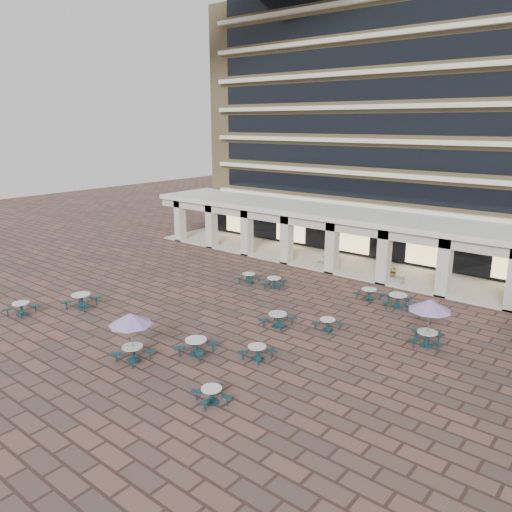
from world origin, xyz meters
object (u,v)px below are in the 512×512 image
at_px(planter_left, 326,264).
at_px(planter_right, 393,276).
at_px(picnic_table_2, 257,351).
at_px(picnic_table_1, 196,345).
at_px(picnic_table_0, 21,307).

distance_m(planter_left, planter_right, 5.52).
bearing_deg(picnic_table_2, picnic_table_1, -148.84).
bearing_deg(picnic_table_1, planter_right, 69.24).
bearing_deg(planter_left, picnic_table_2, -70.36).
height_order(picnic_table_2, planter_right, planter_right).
relative_size(picnic_table_2, planter_right, 1.03).
relative_size(picnic_table_1, planter_right, 1.36).
bearing_deg(picnic_table_1, picnic_table_2, 18.17).
distance_m(picnic_table_0, planter_left, 21.71).
xyz_separation_m(picnic_table_1, planter_right, (2.71, 16.82, 0.03)).
relative_size(picnic_table_2, planter_left, 1.03).
bearing_deg(picnic_table_0, planter_left, 48.10).
height_order(picnic_table_1, planter_left, planter_left).
bearing_deg(picnic_table_1, planter_left, 87.89).
xyz_separation_m(picnic_table_1, picnic_table_2, (2.65, 1.51, -0.08)).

